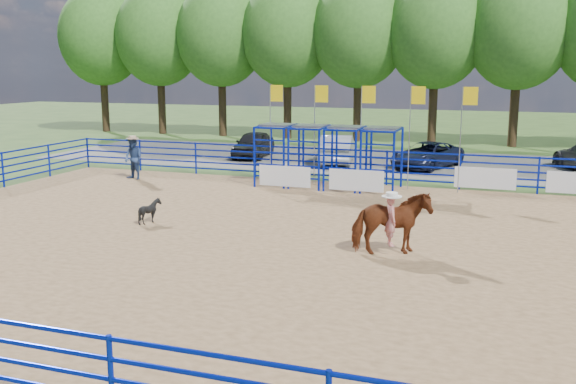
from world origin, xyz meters
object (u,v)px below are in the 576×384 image
object	(u,v)px
spectator_cowboy	(133,158)
car_b	(337,149)
horse_and_rider	(391,221)
calf	(150,211)
car_a	(253,144)
car_c	(427,155)

from	to	relation	value
spectator_cowboy	car_b	bearing A→B (deg)	46.53
spectator_cowboy	car_b	distance (m)	10.65
horse_and_rider	calf	distance (m)	8.01
car_a	horse_and_rider	bearing A→B (deg)	-63.81
horse_and_rider	spectator_cowboy	xyz separation A→B (m)	(-12.90, 7.87, 0.04)
calf	car_b	world-z (taller)	car_b
calf	car_a	distance (m)	15.65
car_b	car_c	xyz separation A→B (m)	(4.59, 0.08, -0.12)
horse_and_rider	spectator_cowboy	bearing A→B (deg)	148.61
horse_and_rider	car_c	xyz separation A→B (m)	(-0.99, 15.67, -0.30)
spectator_cowboy	car_c	distance (m)	14.24
horse_and_rider	spectator_cowboy	distance (m)	15.11
car_b	car_c	world-z (taller)	car_b
car_a	car_c	distance (m)	9.65
spectator_cowboy	calf	bearing A→B (deg)	-54.24
calf	car_a	bearing A→B (deg)	-15.91
calf	spectator_cowboy	xyz separation A→B (m)	(-4.97, 6.90, 0.56)
spectator_cowboy	car_b	world-z (taller)	spectator_cowboy
car_c	spectator_cowboy	bearing A→B (deg)	-124.64
spectator_cowboy	car_c	world-z (taller)	spectator_cowboy
spectator_cowboy	car_a	size ratio (longest dim) A/B	0.46
calf	spectator_cowboy	bearing A→B (deg)	9.98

